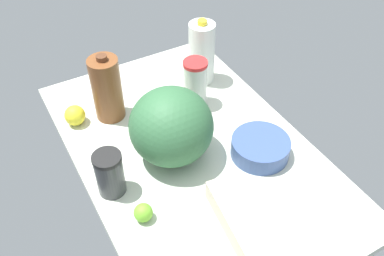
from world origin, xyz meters
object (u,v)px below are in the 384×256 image
(lime_loose, at_px, (108,81))
(chocolate_milk_jug, at_px, (107,89))
(mixing_bowl, at_px, (260,148))
(tumbler_cup, at_px, (195,83))
(milk_jug, at_px, (202,53))
(watermelon, at_px, (171,126))
(lime_far_back, at_px, (143,106))
(lemon_near_front, at_px, (75,115))
(lemon_beside_bowl, at_px, (202,52))
(lime_by_jug, at_px, (143,213))
(shaker_bottle, at_px, (110,174))
(egg_carton, at_px, (245,227))

(lime_loose, bearing_deg, chocolate_milk_jug, 162.11)
(mixing_bowl, distance_m, tumbler_cup, 0.36)
(milk_jug, height_order, watermelon, milk_jug)
(lime_far_back, bearing_deg, lime_loose, 17.50)
(milk_jug, bearing_deg, lemon_near_front, 91.00)
(lemon_beside_bowl, bearing_deg, lime_loose, 89.20)
(lime_loose, bearing_deg, lime_by_jug, 167.73)
(shaker_bottle, relative_size, chocolate_milk_jug, 0.58)
(shaker_bottle, bearing_deg, lemon_near_front, -0.11)
(shaker_bottle, xyz_separation_m, lime_far_back, (0.30, -0.25, -0.05))
(mixing_bowl, relative_size, egg_carton, 0.60)
(lime_by_jug, bearing_deg, lime_far_back, -24.74)
(lemon_beside_bowl, bearing_deg, lime_far_back, 117.88)
(lime_by_jug, relative_size, lime_far_back, 1.12)
(egg_carton, bearing_deg, milk_jug, -13.11)
(mixing_bowl, xyz_separation_m, milk_jug, (0.47, -0.04, 0.10))
(tumbler_cup, bearing_deg, shaker_bottle, 119.21)
(lemon_beside_bowl, bearing_deg, milk_jug, 148.05)
(lime_by_jug, xyz_separation_m, lime_far_back, (0.45, -0.21, -0.00))
(milk_jug, bearing_deg, lime_by_jug, 135.93)
(mixing_bowl, height_order, lemon_beside_bowl, mixing_bowl)
(lime_by_jug, height_order, lime_far_back, lime_by_jug)
(mixing_bowl, height_order, lemon_near_front, lemon_near_front)
(watermelon, xyz_separation_m, lemon_beside_bowl, (0.45, -0.39, -0.10))
(shaker_bottle, relative_size, tumbler_cup, 0.81)
(milk_jug, xyz_separation_m, watermelon, (-0.33, 0.30, 0.00))
(lime_loose, bearing_deg, milk_jug, -110.56)
(mixing_bowl, relative_size, lime_far_back, 3.88)
(mixing_bowl, xyz_separation_m, egg_carton, (-0.24, 0.23, 0.00))
(shaker_bottle, distance_m, watermelon, 0.25)
(watermelon, bearing_deg, lemon_beside_bowl, -40.31)
(shaker_bottle, distance_m, milk_jug, 0.66)
(chocolate_milk_jug, bearing_deg, lime_loose, -17.89)
(egg_carton, distance_m, lime_by_jug, 0.30)
(mixing_bowl, bearing_deg, egg_carton, 136.19)
(mixing_bowl, distance_m, lime_by_jug, 0.46)
(chocolate_milk_jug, xyz_separation_m, lime_far_back, (-0.04, -0.12, -0.10))
(tumbler_cup, relative_size, lime_by_jug, 3.31)
(shaker_bottle, xyz_separation_m, watermelon, (0.04, -0.24, 0.05))
(chocolate_milk_jug, relative_size, lemon_beside_bowl, 4.17)
(milk_jug, relative_size, lemon_near_front, 3.59)
(tumbler_cup, bearing_deg, lemon_near_front, 75.70)
(watermelon, relative_size, lime_far_back, 5.38)
(lemon_beside_bowl, bearing_deg, watermelon, 139.69)
(lime_loose, relative_size, lemon_near_front, 0.80)
(tumbler_cup, bearing_deg, mixing_bowl, -171.16)
(lemon_near_front, bearing_deg, lime_by_jug, -175.51)
(shaker_bottle, height_order, chocolate_milk_jug, chocolate_milk_jug)
(shaker_bottle, height_order, lime_far_back, shaker_bottle)
(tumbler_cup, xyz_separation_m, lime_by_jug, (-0.40, 0.40, -0.07))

